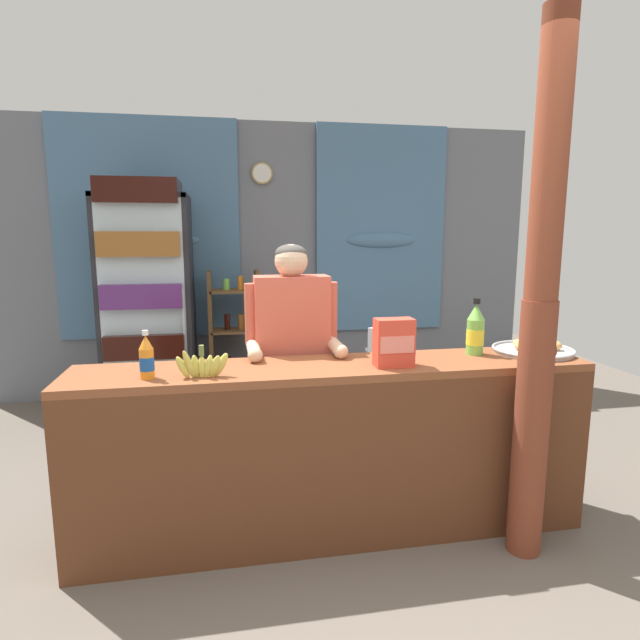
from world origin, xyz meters
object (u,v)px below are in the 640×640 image
Objects in this scene: snack_box_crackers at (394,343)px; bottle_shelf_rack at (235,334)px; shopkeeper at (292,342)px; soda_bottle_lime_soda at (475,331)px; stall_counter at (339,440)px; drink_fridge at (147,290)px; pastry_tray at (533,349)px; banana_bunch at (202,366)px; timber_post at (540,312)px; soda_bottle_orange_soda at (147,358)px; plastic_lawn_chair at (374,365)px.

bottle_shelf_rack is at bearing 107.44° from snack_box_crackers.
soda_bottle_lime_soda is at bearing -16.89° from shopkeeper.
snack_box_crackers is at bearing -72.56° from bottle_shelf_rack.
snack_box_crackers is at bearing 2.17° from stall_counter.
drink_fridge is 2.03m from shopkeeper.
pastry_tray is 1.84m from banana_bunch.
bottle_shelf_rack is 2.00m from shopkeeper.
pastry_tray is at bearing -40.90° from drink_fridge.
snack_box_crackers is at bearing 157.18° from timber_post.
soda_bottle_orange_soda is (-0.92, 0.00, 0.47)m from stall_counter.
timber_post is 0.71m from snack_box_crackers.
stall_counter is 1.04× the size of timber_post.
pastry_tray is at bearing 7.48° from stall_counter.
bottle_shelf_rack is 4.76× the size of banana_bunch.
drink_fridge is 2.67m from snack_box_crackers.
stall_counter is 1.03m from soda_bottle_orange_soda.
stall_counter is 1.31× the size of drink_fridge.
drink_fridge is at bearing 139.10° from pastry_tray.
drink_fridge is (-2.13, 2.47, -0.12)m from timber_post.
plastic_lawn_chair is 0.56× the size of shopkeeper.
timber_post is 1.67× the size of shopkeeper.
timber_post is 1.34m from shopkeeper.
bottle_shelf_rack is 2.50m from soda_bottle_orange_soda.
shopkeeper is 3.46× the size of pastry_tray.
banana_bunch is (-1.35, -1.70, 0.50)m from plastic_lawn_chair.
soda_bottle_orange_soda is at bearing -174.13° from soda_bottle_lime_soda.
shopkeeper reaches higher than stall_counter.
timber_post is 1.27× the size of drink_fridge.
pastry_tray is (0.35, -0.03, -0.11)m from soda_bottle_lime_soda.
snack_box_crackers is 0.96m from banana_bunch.
plastic_lawn_chair is at bearing 54.17° from shopkeeper.
banana_bunch is at bearing -177.86° from stall_counter.
stall_counter is 10.12× the size of banana_bunch.
bottle_shelf_rack is (0.74, 0.21, -0.46)m from drink_fridge.
shopkeeper is at bearing -81.28° from bottle_shelf_rack.
snack_box_crackers is (-0.40, -1.66, 0.57)m from plastic_lawn_chair.
timber_post is 0.56m from pastry_tray.
drink_fridge is at bearing 163.98° from plastic_lawn_chair.
soda_bottle_lime_soda is at bearing 5.87° from soda_bottle_orange_soda.
drink_fridge is 1.62× the size of bottle_shelf_rack.
snack_box_crackers is (0.76, -2.42, 0.40)m from bottle_shelf_rack.
soda_bottle_lime_soda is 0.56m from snack_box_crackers.
soda_bottle_orange_soda reaches higher than banana_bunch.
plastic_lawn_chair is 3.74× the size of soda_bottle_orange_soda.
snack_box_crackers is (1.50, -2.21, -0.06)m from drink_fridge.
timber_post is 11.25× the size of soda_bottle_orange_soda.
plastic_lawn_chair is at bearing 95.21° from soda_bottle_lime_soda.
timber_post is at bearing -22.82° from snack_box_crackers.
bottle_shelf_rack is at bearing 101.01° from stall_counter.
shopkeeper is at bearing -125.83° from plastic_lawn_chair.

